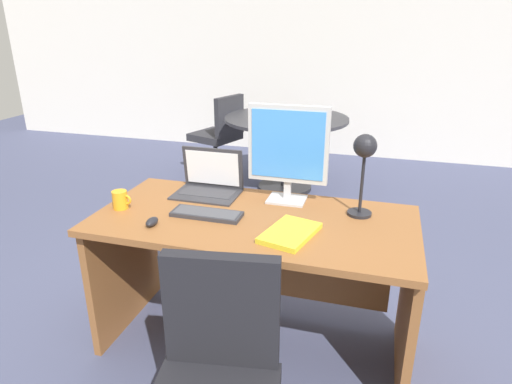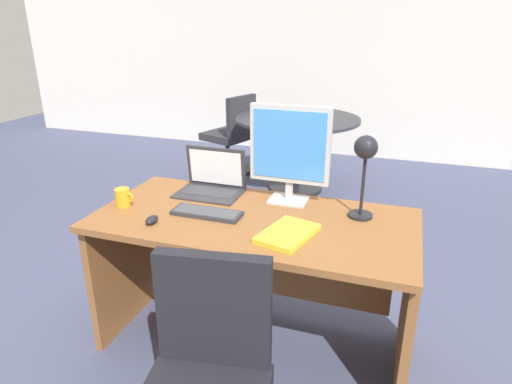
% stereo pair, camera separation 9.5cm
% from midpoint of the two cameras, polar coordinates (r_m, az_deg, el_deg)
% --- Properties ---
extents(ground, '(12.00, 12.00, 0.00)m').
position_cam_midpoint_polar(ground, '(3.83, 5.44, -4.66)').
color(ground, '#474C6B').
extents(back_wall, '(10.00, 0.10, 2.80)m').
position_cam_midpoint_polar(back_wall, '(5.84, 10.77, 18.26)').
color(back_wall, silver).
rests_on(back_wall, ground).
extents(desk, '(1.57, 0.76, 0.76)m').
position_cam_midpoint_polar(desk, '(2.33, -1.09, -7.94)').
color(desk, brown).
rests_on(desk, ground).
extents(monitor, '(0.42, 0.16, 0.51)m').
position_cam_midpoint_polar(monitor, '(2.29, 2.96, 5.66)').
color(monitor, '#B7BABF').
rests_on(monitor, desk).
extents(laptop, '(0.35, 0.25, 0.24)m').
position_cam_midpoint_polar(laptop, '(2.51, -6.99, 1.65)').
color(laptop, '#2D2D33').
rests_on(laptop, desk).
extents(keyboard, '(0.35, 0.12, 0.02)m').
position_cam_midpoint_polar(keyboard, '(2.22, -7.56, -2.81)').
color(keyboard, '#2D2D33').
rests_on(keyboard, desk).
extents(mouse, '(0.05, 0.09, 0.04)m').
position_cam_midpoint_polar(mouse, '(2.16, -14.44, -3.74)').
color(mouse, black).
rests_on(mouse, desk).
extents(desk_lamp, '(0.12, 0.14, 0.42)m').
position_cam_midpoint_polar(desk_lamp, '(2.14, 12.49, 4.37)').
color(desk_lamp, black).
rests_on(desk_lamp, desk).
extents(book, '(0.26, 0.33, 0.02)m').
position_cam_midpoint_polar(book, '(2.01, 3.04, -5.29)').
color(book, yellow).
rests_on(book, desk).
extents(coffee_mug, '(0.10, 0.08, 0.09)m').
position_cam_midpoint_polar(coffee_mug, '(2.39, -18.11, -0.96)').
color(coffee_mug, orange).
rests_on(coffee_mug, desk).
extents(meeting_table, '(1.24, 1.24, 0.76)m').
position_cam_midpoint_polar(meeting_table, '(4.53, 3.26, 7.30)').
color(meeting_table, black).
rests_on(meeting_table, ground).
extents(meeting_chair_near, '(0.60, 0.59, 0.90)m').
position_cam_midpoint_polar(meeting_chair_near, '(5.10, -5.28, 6.42)').
color(meeting_chair_near, black).
rests_on(meeting_chair_near, ground).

